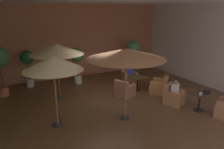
# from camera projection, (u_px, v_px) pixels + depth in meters

# --- Properties ---
(ground_plane) EXTENTS (10.53, 9.53, 0.02)m
(ground_plane) POSITION_uv_depth(u_px,v_px,m) (117.00, 105.00, 9.00)
(ground_plane) COLOR brown
(wall_back_brick) EXTENTS (10.53, 0.08, 4.12)m
(wall_back_brick) POSITION_uv_depth(u_px,v_px,m) (79.00, 41.00, 12.47)
(wall_back_brick) COLOR #A96645
(wall_back_brick) RESTS_ON ground_plane
(wall_right_plain) EXTENTS (0.08, 9.53, 4.12)m
(wall_right_plain) POSITION_uv_depth(u_px,v_px,m) (211.00, 46.00, 10.69)
(wall_right_plain) COLOR silver
(wall_right_plain) RESTS_ON ground_plane
(cafe_table_front_left) EXTENTS (0.64, 0.64, 0.69)m
(cafe_table_front_left) POSITION_uv_depth(u_px,v_px,m) (200.00, 98.00, 8.31)
(cafe_table_front_left) COLOR black
(cafe_table_front_left) RESTS_ON ground_plane
(armchair_front_left_east) EXTENTS (0.96, 0.96, 0.82)m
(armchair_front_left_east) POSITION_uv_depth(u_px,v_px,m) (173.00, 97.00, 8.98)
(armchair_front_left_east) COLOR #A9724D
(armchair_front_left_east) RESTS_ON ground_plane
(cafe_table_front_right) EXTENTS (0.73, 0.73, 0.69)m
(cafe_table_front_right) POSITION_uv_depth(u_px,v_px,m) (138.00, 79.00, 10.48)
(cafe_table_front_right) COLOR black
(cafe_table_front_right) RESTS_ON ground_plane
(armchair_front_right_north) EXTENTS (0.97, 0.96, 0.79)m
(armchair_front_right_north) POSITION_uv_depth(u_px,v_px,m) (125.00, 90.00, 9.75)
(armchair_front_right_north) COLOR #A66754
(armchair_front_right_north) RESTS_ON ground_plane
(armchair_front_right_east) EXTENTS (1.06, 1.06, 0.81)m
(armchair_front_right_east) POSITION_uv_depth(u_px,v_px,m) (159.00, 87.00, 10.15)
(armchair_front_right_east) COLOR #B57645
(armchair_front_right_east) RESTS_ON ground_plane
(armchair_front_right_south) EXTENTS (0.80, 0.81, 0.90)m
(armchair_front_right_south) POSITION_uv_depth(u_px,v_px,m) (129.00, 78.00, 11.52)
(armchair_front_right_south) COLOR #A56B43
(armchair_front_right_south) RESTS_ON ground_plane
(patio_umbrella_tall_red) EXTENTS (2.66, 2.66, 2.55)m
(patio_umbrella_tall_red) POSITION_uv_depth(u_px,v_px,m) (126.00, 54.00, 7.15)
(patio_umbrella_tall_red) COLOR #2D2D2D
(patio_umbrella_tall_red) RESTS_ON ground_plane
(patio_umbrella_center_beige) EXTENTS (2.28, 2.28, 2.43)m
(patio_umbrella_center_beige) POSITION_uv_depth(u_px,v_px,m) (57.00, 49.00, 9.04)
(patio_umbrella_center_beige) COLOR #2D2D2D
(patio_umbrella_center_beige) RESTS_ON ground_plane
(patio_umbrella_near_wall) EXTENTS (1.90, 1.90, 2.39)m
(patio_umbrella_near_wall) POSITION_uv_depth(u_px,v_px,m) (53.00, 64.00, 6.74)
(patio_umbrella_near_wall) COLOR #2D2D2D
(patio_umbrella_near_wall) RESTS_ON ground_plane
(potted_tree_left_corner) EXTENTS (0.75, 0.75, 1.93)m
(potted_tree_left_corner) POSITION_uv_depth(u_px,v_px,m) (77.00, 59.00, 11.29)
(potted_tree_left_corner) COLOR beige
(potted_tree_left_corner) RESTS_ON ground_plane
(potted_tree_mid_right) EXTENTS (0.79, 0.79, 2.11)m
(potted_tree_mid_right) POSITION_uv_depth(u_px,v_px,m) (133.00, 50.00, 12.67)
(potted_tree_mid_right) COLOR #373530
(potted_tree_mid_right) RESTS_ON ground_plane
(potted_tree_right_corner) EXTENTS (0.68, 0.68, 1.86)m
(potted_tree_right_corner) POSITION_uv_depth(u_px,v_px,m) (28.00, 62.00, 10.79)
(potted_tree_right_corner) COLOR silver
(potted_tree_right_corner) RESTS_ON ground_plane
(patron_blue_shirt) EXTENTS (0.40, 0.34, 0.64)m
(patron_blue_shirt) POSITION_uv_depth(u_px,v_px,m) (175.00, 88.00, 8.84)
(patron_blue_shirt) COLOR silver
(patron_blue_shirt) RESTS_ON ground_plane
(patron_by_window) EXTENTS (0.37, 0.26, 0.62)m
(patron_by_window) POSITION_uv_depth(u_px,v_px,m) (129.00, 71.00, 11.37)
(patron_by_window) COLOR #2A3DA6
(patron_by_window) RESTS_ON ground_plane
(iced_drink_cup) EXTENTS (0.08, 0.08, 0.11)m
(iced_drink_cup) POSITION_uv_depth(u_px,v_px,m) (200.00, 94.00, 8.11)
(iced_drink_cup) COLOR silver
(iced_drink_cup) RESTS_ON cafe_table_front_left
(open_laptop) EXTENTS (0.35, 0.29, 0.20)m
(open_laptop) POSITION_uv_depth(u_px,v_px,m) (206.00, 93.00, 8.16)
(open_laptop) COLOR #9EA0A5
(open_laptop) RESTS_ON cafe_table_front_left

